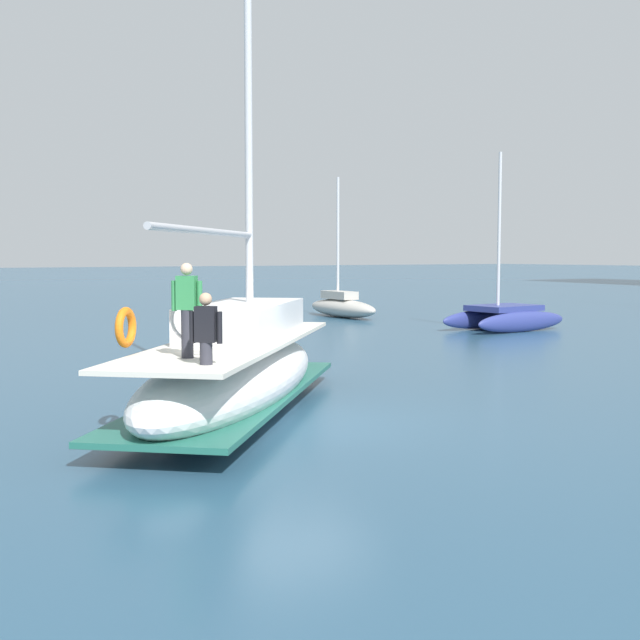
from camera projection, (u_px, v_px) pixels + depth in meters
name	position (u px, v px, depth m)	size (l,w,h in m)	color
ground_plane	(302.00, 426.00, 15.18)	(400.00, 400.00, 0.00)	#284C66
main_sailboat	(236.00, 367.00, 16.40)	(8.81, 8.12, 14.13)	white
moored_cutter_right	(342.00, 306.00, 41.57)	(5.74, 1.41, 7.13)	#B7B2A8
moored_ketch_distant	(504.00, 316.00, 34.43)	(2.94, 5.42, 7.43)	navy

